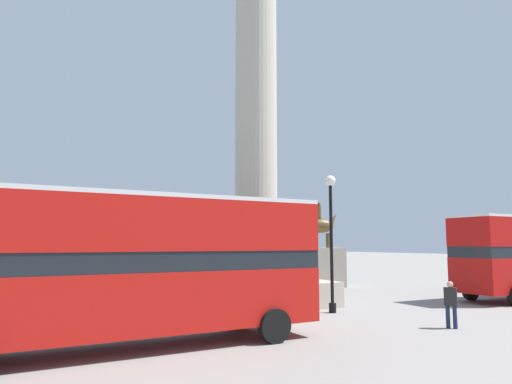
{
  "coord_description": "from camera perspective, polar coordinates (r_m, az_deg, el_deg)",
  "views": [
    {
      "loc": [
        -11.44,
        -19.01,
        2.91
      ],
      "look_at": [
        0.0,
        0.0,
        5.41
      ],
      "focal_mm": 32.0,
      "sensor_mm": 36.0,
      "label": 1
    }
  ],
  "objects": [
    {
      "name": "equestrian_statue",
      "position": [
        31.77,
        7.95,
        -8.58
      ],
      "size": [
        3.65,
        3.15,
        5.79
      ],
      "rotation": [
        0.0,
        0.0,
        -0.37
      ],
      "color": "#ADA593",
      "rests_on": "ground_plane"
    },
    {
      "name": "bus_a",
      "position": [
        13.43,
        -14.95,
        -8.53
      ],
      "size": [
        11.06,
        3.1,
        4.28
      ],
      "rotation": [
        0.0,
        0.0,
        -0.03
      ],
      "color": "#B7140F",
      "rests_on": "ground_plane"
    },
    {
      "name": "pedestrian_near_lamp",
      "position": [
        17.53,
        23.17,
        -12.6
      ],
      "size": [
        0.35,
        0.45,
        1.6
      ],
      "rotation": [
        0.0,
        0.0,
        2.09
      ],
      "color": "#192347",
      "rests_on": "ground_plane"
    },
    {
      "name": "ground_plane",
      "position": [
        22.38,
        0.0,
        -13.9
      ],
      "size": [
        200.0,
        200.0,
        0.0
      ],
      "primitive_type": "plane",
      "color": "gray"
    },
    {
      "name": "monument_column",
      "position": [
        22.6,
        0.0,
        4.51
      ],
      "size": [
        5.88,
        5.88,
        21.53
      ],
      "color": "#ADA593",
      "rests_on": "ground_plane"
    },
    {
      "name": "street_lamp",
      "position": [
        19.89,
        9.37,
        -4.78
      ],
      "size": [
        0.45,
        0.45,
        5.84
      ],
      "color": "black",
      "rests_on": "ground_plane"
    }
  ]
}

